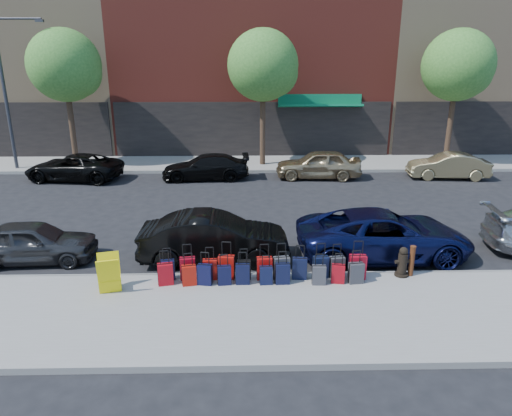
{
  "coord_description": "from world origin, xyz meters",
  "views": [
    {
      "loc": [
        -0.43,
        -15.94,
        5.76
      ],
      "look_at": [
        -0.11,
        -1.5,
        1.08
      ],
      "focal_mm": 32.0,
      "sensor_mm": 36.0,
      "label": 1
    }
  ],
  "objects_px": {
    "display_rack": "(109,274)",
    "car_near_2": "(384,234)",
    "tree_center": "(266,67)",
    "bollard": "(412,260)",
    "fire_hydrant": "(402,263)",
    "tree_right": "(460,67)",
    "car_near_0": "(33,242)",
    "car_far_0": "(74,167)",
    "tree_left": "(67,67)",
    "streetlight": "(7,83)",
    "car_far_1": "(206,167)",
    "suitcase_front_5": "(264,268)",
    "car_far_3": "(448,166)",
    "car_near_1": "(214,238)",
    "car_far_2": "(318,164)"
  },
  "relations": [
    {
      "from": "suitcase_front_5",
      "to": "bollard",
      "type": "xyz_separation_m",
      "value": [
        4.01,
        0.11,
        0.14
      ]
    },
    {
      "from": "tree_right",
      "to": "car_near_0",
      "type": "bearing_deg",
      "value": -144.67
    },
    {
      "from": "bollard",
      "to": "car_near_2",
      "type": "height_order",
      "value": "car_near_2"
    },
    {
      "from": "display_rack",
      "to": "car_near_1",
      "type": "relative_size",
      "value": 0.22
    },
    {
      "from": "bollard",
      "to": "car_near_2",
      "type": "distance_m",
      "value": 1.64
    },
    {
      "from": "car_near_0",
      "to": "car_near_1",
      "type": "height_order",
      "value": "car_near_1"
    },
    {
      "from": "streetlight",
      "to": "car_far_3",
      "type": "relative_size",
      "value": 2.02
    },
    {
      "from": "car_far_3",
      "to": "suitcase_front_5",
      "type": "bearing_deg",
      "value": -35.33
    },
    {
      "from": "car_near_0",
      "to": "suitcase_front_5",
      "type": "bearing_deg",
      "value": -106.4
    },
    {
      "from": "car_near_1",
      "to": "car_far_2",
      "type": "distance_m",
      "value": 11.06
    },
    {
      "from": "streetlight",
      "to": "suitcase_front_5",
      "type": "distance_m",
      "value": 19.18
    },
    {
      "from": "bollard",
      "to": "car_near_1",
      "type": "height_order",
      "value": "car_near_1"
    },
    {
      "from": "car_near_1",
      "to": "tree_right",
      "type": "bearing_deg",
      "value": -45.22
    },
    {
      "from": "car_far_2",
      "to": "car_near_0",
      "type": "bearing_deg",
      "value": -41.6
    },
    {
      "from": "tree_right",
      "to": "car_near_0",
      "type": "xyz_separation_m",
      "value": [
        -17.94,
        -12.72,
        -4.79
      ]
    },
    {
      "from": "fire_hydrant",
      "to": "car_near_2",
      "type": "xyz_separation_m",
      "value": [
        -0.06,
        1.61,
        0.19
      ]
    },
    {
      "from": "streetlight",
      "to": "suitcase_front_5",
      "type": "height_order",
      "value": "streetlight"
    },
    {
      "from": "car_far_3",
      "to": "tree_right",
      "type": "bearing_deg",
      "value": 161.88
    },
    {
      "from": "suitcase_front_5",
      "to": "streetlight",
      "type": "bearing_deg",
      "value": 130.11
    },
    {
      "from": "suitcase_front_5",
      "to": "tree_center",
      "type": "bearing_deg",
      "value": 84.39
    },
    {
      "from": "display_rack",
      "to": "car_near_2",
      "type": "height_order",
      "value": "car_near_2"
    },
    {
      "from": "streetlight",
      "to": "fire_hydrant",
      "type": "bearing_deg",
      "value": -39.16
    },
    {
      "from": "streetlight",
      "to": "car_far_1",
      "type": "xyz_separation_m",
      "value": [
        10.31,
        -2.14,
        -4.03
      ]
    },
    {
      "from": "display_rack",
      "to": "tree_center",
      "type": "bearing_deg",
      "value": 58.87
    },
    {
      "from": "car_far_0",
      "to": "car_far_2",
      "type": "distance_m",
      "value": 12.34
    },
    {
      "from": "tree_left",
      "to": "tree_right",
      "type": "relative_size",
      "value": 1.0
    },
    {
      "from": "car_near_2",
      "to": "car_far_2",
      "type": "distance_m",
      "value": 9.86
    },
    {
      "from": "tree_left",
      "to": "car_near_0",
      "type": "height_order",
      "value": "tree_left"
    },
    {
      "from": "bollard",
      "to": "car_far_1",
      "type": "xyz_separation_m",
      "value": [
        -6.53,
        11.38,
        0.04
      ]
    },
    {
      "from": "tree_center",
      "to": "car_far_2",
      "type": "relative_size",
      "value": 1.69
    },
    {
      "from": "car_far_0",
      "to": "car_far_2",
      "type": "bearing_deg",
      "value": 97.9
    },
    {
      "from": "streetlight",
      "to": "car_far_2",
      "type": "distance_m",
      "value": 16.65
    },
    {
      "from": "bollard",
      "to": "car_near_1",
      "type": "distance_m",
      "value": 5.62
    },
    {
      "from": "tree_left",
      "to": "car_far_2",
      "type": "relative_size",
      "value": 1.69
    },
    {
      "from": "car_far_3",
      "to": "tree_left",
      "type": "bearing_deg",
      "value": -93.03
    },
    {
      "from": "suitcase_front_5",
      "to": "display_rack",
      "type": "distance_m",
      "value": 4.01
    },
    {
      "from": "tree_center",
      "to": "fire_hydrant",
      "type": "height_order",
      "value": "tree_center"
    },
    {
      "from": "tree_right",
      "to": "car_near_0",
      "type": "relative_size",
      "value": 1.98
    },
    {
      "from": "tree_right",
      "to": "car_near_2",
      "type": "xyz_separation_m",
      "value": [
        -7.41,
        -12.6,
        -4.68
      ]
    },
    {
      "from": "car_near_2",
      "to": "car_far_3",
      "type": "relative_size",
      "value": 1.33
    },
    {
      "from": "fire_hydrant",
      "to": "car_near_0",
      "type": "bearing_deg",
      "value": 164.67
    },
    {
      "from": "fire_hydrant",
      "to": "car_far_2",
      "type": "xyz_separation_m",
      "value": [
        -0.55,
        11.46,
        0.2
      ]
    },
    {
      "from": "tree_center",
      "to": "fire_hydrant",
      "type": "distance_m",
      "value": 15.36
    },
    {
      "from": "tree_right",
      "to": "car_far_3",
      "type": "relative_size",
      "value": 1.84
    },
    {
      "from": "tree_left",
      "to": "tree_right",
      "type": "distance_m",
      "value": 21.0
    },
    {
      "from": "fire_hydrant",
      "to": "car_far_0",
      "type": "relative_size",
      "value": 0.18
    },
    {
      "from": "tree_right",
      "to": "car_near_2",
      "type": "relative_size",
      "value": 1.39
    },
    {
      "from": "tree_left",
      "to": "display_rack",
      "type": "xyz_separation_m",
      "value": [
        5.94,
        -14.93,
        -4.78
      ]
    },
    {
      "from": "car_near_2",
      "to": "car_far_0",
      "type": "xyz_separation_m",
      "value": [
        -12.82,
        9.75,
        -0.07
      ]
    },
    {
      "from": "car_far_1",
      "to": "car_far_2",
      "type": "xyz_separation_m",
      "value": [
        5.73,
        0.08,
        0.1
      ]
    }
  ]
}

